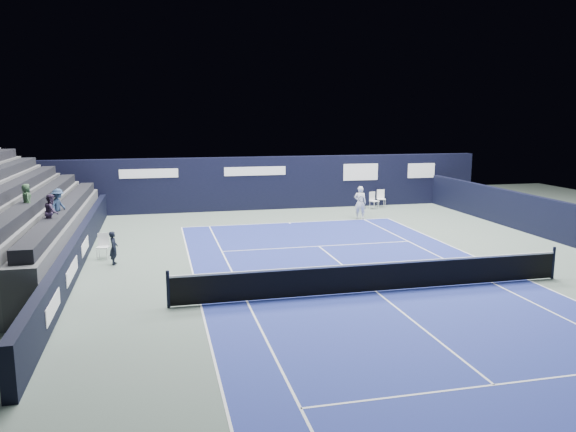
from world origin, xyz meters
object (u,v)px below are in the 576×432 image
(tennis_net, at_px, (376,276))
(folding_chair_back_b, at_px, (381,197))
(folding_chair_back_a, at_px, (373,197))
(tennis_player, at_px, (360,203))
(line_judge_chair, at_px, (103,244))

(tennis_net, bearing_deg, folding_chair_back_b, 67.01)
(folding_chair_back_a, distance_m, tennis_player, 3.62)
(line_judge_chair, xyz_separation_m, tennis_net, (8.72, -6.42, -0.05))
(folding_chair_back_b, bearing_deg, folding_chair_back_a, -135.30)
(folding_chair_back_a, relative_size, line_judge_chair, 1.03)
(folding_chair_back_b, xyz_separation_m, line_judge_chair, (-15.37, -9.26, -0.04))
(folding_chair_back_a, distance_m, tennis_net, 16.27)
(folding_chair_back_b, relative_size, tennis_net, 0.08)
(tennis_net, relative_size, tennis_player, 7.27)
(folding_chair_back_b, height_order, tennis_player, tennis_player)
(tennis_net, height_order, tennis_player, tennis_player)
(folding_chair_back_a, height_order, folding_chair_back_b, folding_chair_back_b)
(folding_chair_back_b, bearing_deg, tennis_net, -103.49)
(folding_chair_back_b, height_order, tennis_net, tennis_net)
(folding_chair_back_b, distance_m, tennis_player, 4.47)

